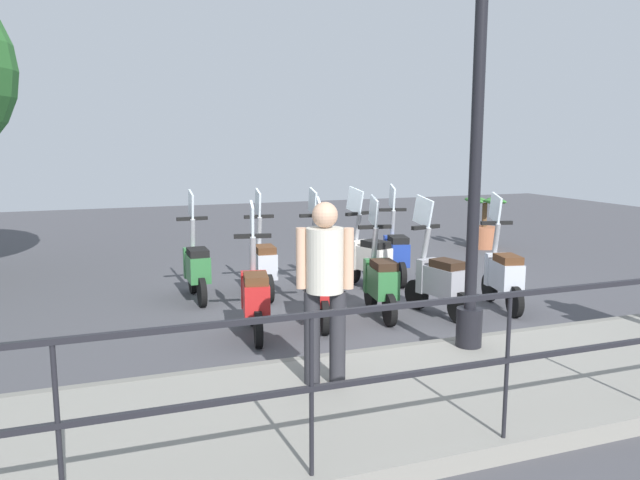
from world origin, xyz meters
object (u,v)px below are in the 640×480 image
scooter_near_2 (380,280)px  scooter_far_3 (263,263)px  scooter_near_1 (439,280)px  scooter_far_0 (396,252)px  pedestrian_distant (325,279)px  scooter_far_1 (369,258)px  scooter_far_2 (320,261)px  lamp_post_near (475,171)px  scooter_near_4 (255,295)px  scooter_near_0 (503,274)px  potted_palm (484,227)px  scooter_far_4 (197,266)px  scooter_near_3 (321,286)px

scooter_near_2 → scooter_far_3: bearing=43.8°
scooter_near_1 → scooter_far_0: bearing=-22.7°
pedestrian_distant → scooter_far_1: pedestrian_distant is taller
scooter_near_1 → scooter_near_2: same height
scooter_far_1 → scooter_far_2: size_ratio=1.00×
lamp_post_near → scooter_near_1: bearing=-19.9°
scooter_near_2 → scooter_near_4: size_ratio=1.00×
scooter_near_0 → scooter_near_2: (0.22, 1.70, 0.00)m
pedestrian_distant → scooter_near_4: (1.96, 0.12, -0.60)m
scooter_near_4 → pedestrian_distant: bearing=-166.3°
potted_palm → pedestrian_distant: bearing=136.0°
pedestrian_distant → potted_palm: 8.45m
potted_palm → scooter_far_1: bearing=123.1°
scooter_near_0 → scooter_far_3: same height
pedestrian_distant → scooter_near_1: pedestrian_distant is taller
potted_palm → scooter_far_2: size_ratio=0.69×
scooter_near_0 → scooter_far_1: size_ratio=1.00×
scooter_far_1 → scooter_far_2: same height
potted_palm → scooter_far_0: (-2.18, 3.18, 0.04)m
pedestrian_distant → scooter_far_4: 3.92m
potted_palm → scooter_far_2: 5.19m
scooter_near_4 → scooter_far_0: bearing=-45.2°
scooter_near_3 → scooter_near_1: bearing=-82.8°
scooter_near_3 → scooter_far_2: bearing=-5.0°
scooter_near_0 → scooter_near_2: size_ratio=1.00×
potted_palm → scooter_near_3: bearing=127.7°
lamp_post_near → scooter_near_2: (1.75, 0.17, -1.46)m
lamp_post_near → scooter_near_2: size_ratio=2.64×
scooter_near_4 → scooter_far_4: same height
scooter_near_4 → scooter_far_0: (1.92, -2.79, 0.00)m
scooter_near_1 → scooter_near_0: bearing=-100.2°
scooter_near_1 → scooter_near_4: size_ratio=1.00×
scooter_near_2 → scooter_near_3: size_ratio=1.00×
scooter_near_4 → scooter_near_2: bearing=-72.9°
scooter_near_2 → scooter_near_3: bearing=101.9°
scooter_near_3 → scooter_near_0: bearing=-79.5°
scooter_far_0 → scooter_far_2: 1.42m
pedestrian_distant → scooter_far_2: size_ratio=1.03×
scooter_far_3 → scooter_near_3: bearing=-165.7°
scooter_far_2 → scooter_far_3: (0.15, 0.82, 0.00)m
potted_palm → scooter_near_0: bearing=148.0°
pedestrian_distant → scooter_far_3: bearing=-165.4°
scooter_far_4 → scooter_far_2: bearing=-97.7°
pedestrian_distant → scooter_far_3: (3.75, -0.46, -0.60)m
scooter_near_0 → scooter_near_1: bearing=104.3°
lamp_post_near → scooter_near_4: bearing=50.3°
scooter_far_2 → scooter_far_4: bearing=84.3°
scooter_near_1 → scooter_far_1: bearing=-4.4°
scooter_near_0 → scooter_near_3: size_ratio=1.00×
potted_palm → scooter_near_2: scooter_near_2 is taller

